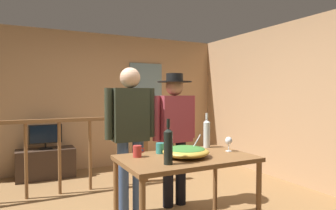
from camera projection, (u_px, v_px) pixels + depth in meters
name	position (u px, v px, depth m)	size (l,w,h in m)	color
back_wall	(91.00, 101.00, 5.42)	(5.23, 0.10, 2.50)	tan
side_wall_right	(272.00, 101.00, 4.92)	(0.10, 4.02, 2.50)	tan
framed_picture	(146.00, 82.00, 5.83)	(0.68, 0.03, 0.73)	slate
stair_railing	(76.00, 145.00, 4.10)	(2.99, 0.10, 1.09)	brown
tv_console	(46.00, 163.00, 4.77)	(0.90, 0.40, 0.48)	#38281E
flat_screen_tv	(46.00, 135.00, 4.73)	(0.50, 0.12, 0.40)	black
serving_table	(186.00, 165.00, 2.76)	(1.25, 0.77, 0.79)	brown
salad_bowl	(186.00, 151.00, 2.73)	(0.44, 0.44, 0.22)	gold
wine_glass	(229.00, 141.00, 3.00)	(0.07, 0.07, 0.15)	silver
wine_bottle_dark	(168.00, 145.00, 2.45)	(0.08, 0.08, 0.38)	black
wine_bottle_clear	(207.00, 133.00, 3.21)	(0.07, 0.07, 0.38)	silver
mug_teal	(160.00, 148.00, 2.90)	(0.12, 0.09, 0.10)	teal
mug_red	(137.00, 151.00, 2.73)	(0.12, 0.08, 0.11)	#B7332D
person_standing_left	(130.00, 128.00, 3.31)	(0.58, 0.24, 1.68)	#3D5684
person_standing_right	(175.00, 127.00, 3.57)	(0.59, 0.42, 1.63)	black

